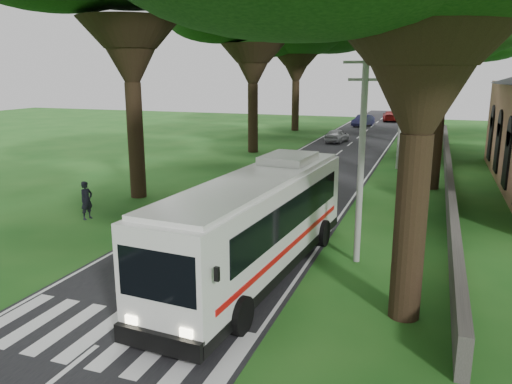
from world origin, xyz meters
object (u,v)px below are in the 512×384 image
(distant_car_c, at_px, (390,116))
(pedestrian, at_px, (87,200))
(pole_mid, at_px, (401,113))
(pole_near, at_px, (362,153))
(distant_car_b, at_px, (363,121))
(coach_bus, at_px, (258,222))
(pole_far, at_px, (414,99))
(distant_car_a, at_px, (337,135))

(distant_car_c, xyz_separation_m, pedestrian, (-9.44, -56.86, 0.17))
(pole_mid, bearing_deg, pole_near, -90.00)
(pole_mid, height_order, pedestrian, pole_mid)
(distant_car_b, bearing_deg, pole_mid, -63.75)
(pole_mid, relative_size, pedestrian, 4.21)
(pole_mid, bearing_deg, pedestrian, -125.42)
(coach_bus, bearing_deg, pole_near, 41.73)
(coach_bus, bearing_deg, distant_car_b, 98.13)
(coach_bus, distance_m, pedestrian, 10.88)
(coach_bus, xyz_separation_m, distant_car_c, (-0.78, 60.49, -1.15))
(pole_far, xyz_separation_m, distant_car_b, (-6.69, 9.64, -3.40))
(pole_near, xyz_separation_m, pedestrian, (-13.36, 1.22, -3.23))
(pole_mid, distance_m, pedestrian, 23.27)
(pole_mid, xyz_separation_m, distant_car_b, (-6.69, 29.64, -3.40))
(distant_car_a, bearing_deg, distant_car_b, -83.08)
(coach_bus, distance_m, distant_car_a, 35.44)
(distant_car_a, bearing_deg, coach_bus, 104.20)
(pole_near, bearing_deg, distant_car_b, 97.67)
(pole_far, height_order, coach_bus, pole_far)
(pole_near, xyz_separation_m, distant_car_b, (-6.69, 49.64, -3.40))
(distant_car_b, xyz_separation_m, distant_car_c, (2.77, 8.44, -0.00))
(pole_mid, height_order, coach_bus, pole_mid)
(pole_near, relative_size, distant_car_c, 1.56)
(distant_car_c, bearing_deg, pedestrian, 74.29)
(pole_mid, bearing_deg, distant_car_c, 95.87)
(distant_car_a, xyz_separation_m, pedestrian, (-6.37, -31.58, 0.22))
(pole_near, relative_size, distant_car_b, 1.76)
(coach_bus, height_order, distant_car_b, coach_bus)
(distant_car_b, relative_size, distant_car_c, 0.89)
(coach_bus, bearing_deg, pole_mid, 86.26)
(coach_bus, relative_size, distant_car_b, 2.71)
(pole_far, relative_size, pedestrian, 4.21)
(distant_car_b, distance_m, pedestrian, 48.88)
(distant_car_c, height_order, pedestrian, pedestrian)
(pole_mid, distance_m, coach_bus, 22.74)
(distant_car_c, distance_m, pedestrian, 57.64)
(pole_mid, bearing_deg, coach_bus, -97.98)
(pole_far, height_order, distant_car_c, pole_far)
(pole_near, relative_size, pole_mid, 1.00)
(pole_far, distance_m, pedestrian, 41.14)
(pole_near, distance_m, distant_car_c, 58.31)
(pole_far, bearing_deg, pedestrian, -109.00)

